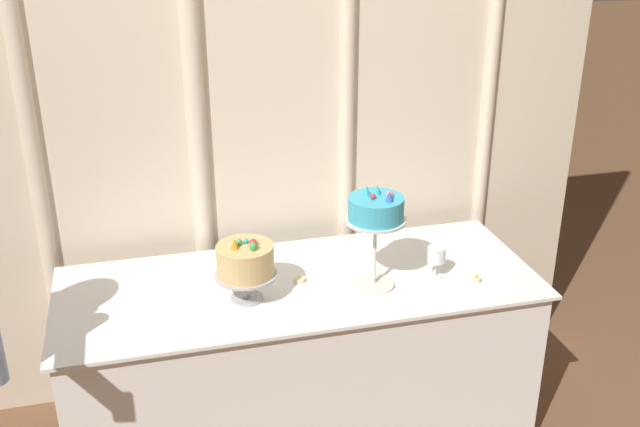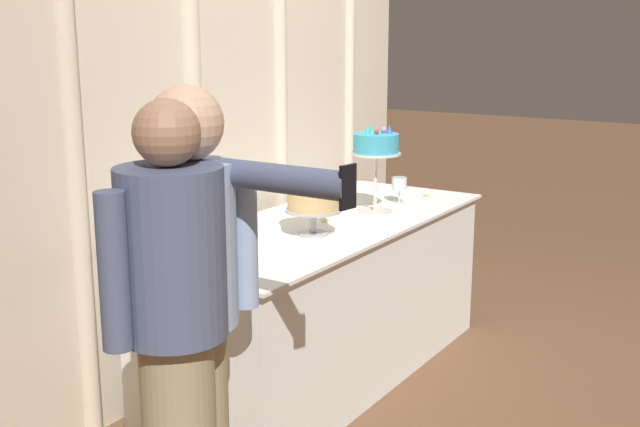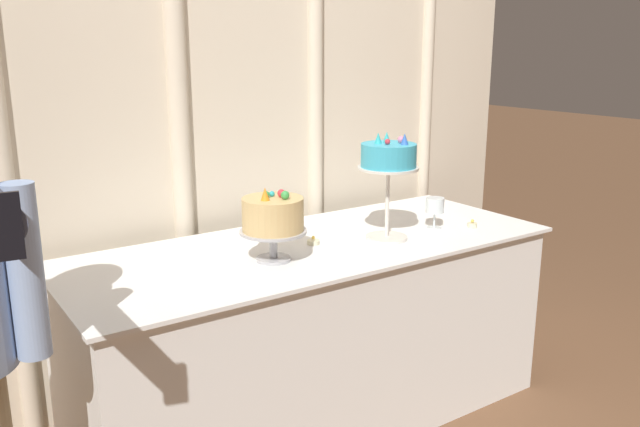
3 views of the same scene
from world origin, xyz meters
name	(u,v)px [view 1 (image 1 of 3)]	position (x,y,z in m)	size (l,w,h in m)	color
draped_curtain	(268,66)	(-0.01, 0.60, 1.56)	(3.07, 0.18, 2.84)	beige
cake_table	(300,359)	(0.00, 0.10, 0.39)	(1.98, 0.77, 0.77)	white
cake_display_nearleft	(245,262)	(-0.23, 0.01, 0.94)	(0.25, 0.25, 0.28)	#B2B2B7
cake_display_nearright	(376,215)	(0.29, -0.01, 1.09)	(0.24, 0.24, 0.44)	silver
wine_glass	(437,256)	(0.56, 0.00, 0.87)	(0.08, 0.08, 0.13)	silver
tealight_far_left	(299,280)	(0.00, 0.10, 0.78)	(0.05, 0.05, 0.04)	beige
tealight_near_left	(476,279)	(0.71, -0.09, 0.78)	(0.04, 0.04, 0.04)	beige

